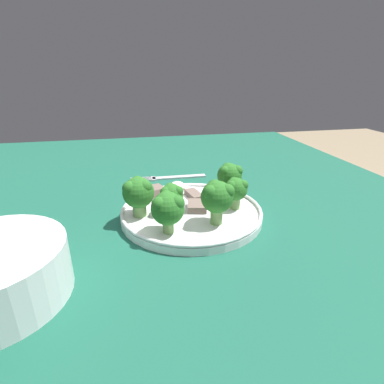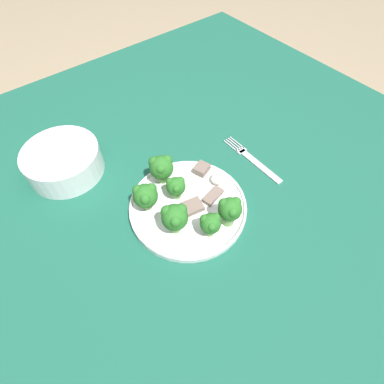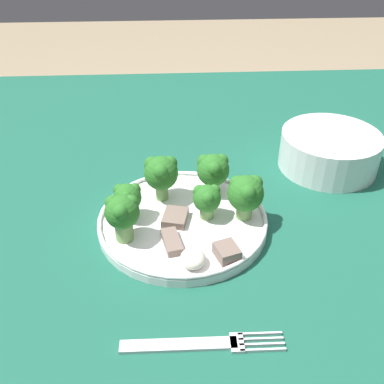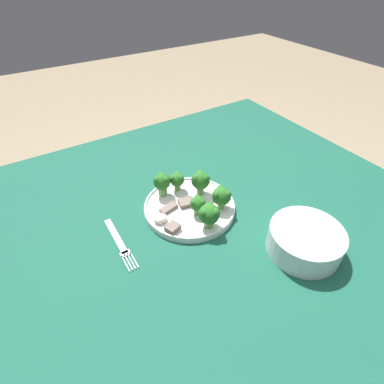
{
  "view_description": "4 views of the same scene",
  "coord_description": "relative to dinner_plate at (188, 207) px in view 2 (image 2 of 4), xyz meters",
  "views": [
    {
      "loc": [
        -0.48,
        0.02,
        0.95
      ],
      "look_at": [
        -0.05,
        -0.07,
        0.77
      ],
      "focal_mm": 28.0,
      "sensor_mm": 36.0,
      "label": 1
    },
    {
      "loc": [
        -0.24,
        -0.34,
        1.23
      ],
      "look_at": [
        -0.01,
        -0.07,
        0.74
      ],
      "focal_mm": 28.0,
      "sensor_mm": 36.0,
      "label": 2
    },
    {
      "loc": [
        0.46,
        -0.09,
        1.12
      ],
      "look_at": [
        -0.05,
        -0.06,
        0.76
      ],
      "focal_mm": 42.0,
      "sensor_mm": 36.0,
      "label": 3
    },
    {
      "loc": [
        0.27,
        0.42,
        1.25
      ],
      "look_at": [
        -0.04,
        -0.08,
        0.77
      ],
      "focal_mm": 28.0,
      "sensor_mm": 36.0,
      "label": 4
    }
  ],
  "objects": [
    {
      "name": "ground_plane",
      "position": [
        0.03,
        0.08,
        -0.72
      ],
      "size": [
        8.0,
        8.0,
        0.0
      ],
      "primitive_type": "plane",
      "color": "#9E896B"
    },
    {
      "name": "table",
      "position": [
        0.03,
        0.08,
        -0.09
      ],
      "size": [
        1.28,
        1.12,
        0.71
      ],
      "color": "#195642",
      "rests_on": "ground_plane"
    },
    {
      "name": "dinner_plate",
      "position": [
        0.0,
        0.0,
        0.0
      ],
      "size": [
        0.24,
        0.24,
        0.02
      ],
      "color": "white",
      "rests_on": "table"
    },
    {
      "name": "fork",
      "position": [
        0.2,
        0.01,
        -0.01
      ],
      "size": [
        0.02,
        0.17,
        0.0
      ],
      "color": "silver",
      "rests_on": "table"
    },
    {
      "name": "cream_bowl",
      "position": [
        -0.15,
        0.25,
        0.02
      ],
      "size": [
        0.16,
        0.16,
        0.06
      ],
      "color": "white",
      "rests_on": "table"
    },
    {
      "name": "broccoli_floret_near_rim_left",
      "position": [
        -0.06,
        0.05,
        0.04
      ],
      "size": [
        0.05,
        0.05,
        0.06
      ],
      "color": "#709E56",
      "rests_on": "dinner_plate"
    },
    {
      "name": "broccoli_floret_center_left",
      "position": [
        0.04,
        -0.08,
        0.05
      ],
      "size": [
        0.05,
        0.04,
        0.07
      ],
      "color": "#709E56",
      "rests_on": "dinner_plate"
    },
    {
      "name": "broccoli_floret_back_left",
      "position": [
        -0.0,
        0.03,
        0.03
      ],
      "size": [
        0.04,
        0.04,
        0.05
      ],
      "color": "#709E56",
      "rests_on": "dinner_plate"
    },
    {
      "name": "broccoli_floret_front_left",
      "position": [
        -0.05,
        -0.03,
        0.05
      ],
      "size": [
        0.05,
        0.05,
        0.07
      ],
      "color": "#709E56",
      "rests_on": "dinner_plate"
    },
    {
      "name": "broccoli_floret_center_back",
      "position": [
        -0.0,
        0.09,
        0.04
      ],
      "size": [
        0.05,
        0.05,
        0.07
      ],
      "color": "#709E56",
      "rests_on": "dinner_plate"
    },
    {
      "name": "broccoli_floret_mid_cluster",
      "position": [
        -0.01,
        -0.07,
        0.04
      ],
      "size": [
        0.04,
        0.04,
        0.05
      ],
      "color": "#709E56",
      "rests_on": "dinner_plate"
    },
    {
      "name": "meat_slice_front_slice",
      "position": [
        0.05,
        -0.02,
        0.01
      ],
      "size": [
        0.05,
        0.03,
        0.01
      ],
      "color": "#756056",
      "rests_on": "dinner_plate"
    },
    {
      "name": "meat_slice_middle_slice",
      "position": [
        0.0,
        -0.01,
        0.01
      ],
      "size": [
        0.05,
        0.04,
        0.01
      ],
      "color": "#756056",
      "rests_on": "dinner_plate"
    },
    {
      "name": "meat_slice_rear_slice",
      "position": [
        0.08,
        0.05,
        0.01
      ],
      "size": [
        0.04,
        0.04,
        0.02
      ],
      "color": "#756056",
      "rests_on": "dinner_plate"
    },
    {
      "name": "sauce_dollop",
      "position": [
        0.09,
        0.01,
        0.01
      ],
      "size": [
        0.04,
        0.03,
        0.02
      ],
      "color": "silver",
      "rests_on": "dinner_plate"
    }
  ]
}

